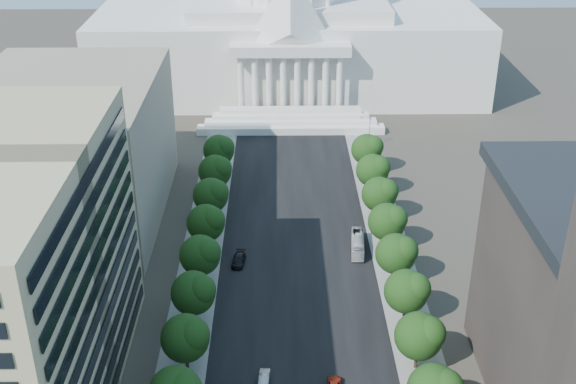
{
  "coord_description": "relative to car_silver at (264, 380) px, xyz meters",
  "views": [
    {
      "loc": [
        -3.42,
        -40.76,
        76.35
      ],
      "look_at": [
        -1.79,
        74.67,
        17.69
      ],
      "focal_mm": 45.0,
      "sensor_mm": 36.0,
      "label": 1
    }
  ],
  "objects": [
    {
      "name": "tree_l_i",
      "position": [
        -11.76,
        63.27,
        5.7
      ],
      "size": [
        7.79,
        7.6,
        9.97
      ],
      "color": "#33261C",
      "rests_on": "ground"
    },
    {
      "name": "tree_r_f",
      "position": [
        24.24,
        27.27,
        5.7
      ],
      "size": [
        7.79,
        7.6,
        9.97
      ],
      "color": "#33261C",
      "rests_on": "ground"
    },
    {
      "name": "tree_l_f",
      "position": [
        -11.76,
        27.27,
        5.7
      ],
      "size": [
        7.79,
        7.6,
        9.97
      ],
      "color": "#33261C",
      "rests_on": "ground"
    },
    {
      "name": "car_silver",
      "position": [
        0.0,
        0.0,
        0.0
      ],
      "size": [
        1.91,
        4.65,
        1.5
      ],
      "primitive_type": "imported",
      "rotation": [
        0.0,
        0.0,
        -0.07
      ],
      "color": "#A9ABB1",
      "rests_on": "ground"
    },
    {
      "name": "streetlight_e",
      "position": [
        25.8,
        65.47,
        5.07
      ],
      "size": [
        2.61,
        0.44,
        9.0
      ],
      "color": "gray",
      "rests_on": "ground"
    },
    {
      "name": "tree_l_g",
      "position": [
        -11.76,
        39.27,
        5.7
      ],
      "size": [
        7.79,
        7.6,
        9.97
      ],
      "color": "#33261C",
      "rests_on": "ground"
    },
    {
      "name": "streetlight_c",
      "position": [
        25.8,
        15.47,
        5.07
      ],
      "size": [
        2.61,
        0.44,
        9.0
      ],
      "color": "gray",
      "rests_on": "ground"
    },
    {
      "name": "tree_r_i",
      "position": [
        24.24,
        63.27,
        5.7
      ],
      "size": [
        7.79,
        7.6,
        9.97
      ],
      "color": "#33261C",
      "rests_on": "ground"
    },
    {
      "name": "office_block_left_far",
      "position": [
        -42.1,
        55.47,
        14.25
      ],
      "size": [
        38.0,
        52.0,
        30.0
      ],
      "primitive_type": "cube",
      "color": "gray",
      "rests_on": "ground"
    },
    {
      "name": "sidewalk_right",
      "position": [
        24.9,
        45.47,
        -0.75
      ],
      "size": [
        8.0,
        260.0,
        0.02
      ],
      "primitive_type": "cube",
      "color": "gray",
      "rests_on": "ground"
    },
    {
      "name": "streetlight_f",
      "position": [
        25.8,
        90.47,
        5.07
      ],
      "size": [
        2.61,
        0.44,
        9.0
      ],
      "color": "gray",
      "rests_on": "ground"
    },
    {
      "name": "tree_r_d",
      "position": [
        24.24,
        3.27,
        5.7
      ],
      "size": [
        7.79,
        7.6,
        9.97
      ],
      "color": "#33261C",
      "rests_on": "ground"
    },
    {
      "name": "streetlight_d",
      "position": [
        25.8,
        40.47,
        5.07
      ],
      "size": [
        2.61,
        0.44,
        9.0
      ],
      "color": "gray",
      "rests_on": "ground"
    },
    {
      "name": "tree_l_h",
      "position": [
        -11.76,
        51.27,
        5.7
      ],
      "size": [
        7.79,
        7.6,
        9.97
      ],
      "color": "#33261C",
      "rests_on": "ground"
    },
    {
      "name": "sidewalk_left",
      "position": [
        -13.1,
        45.47,
        -0.75
      ],
      "size": [
        8.0,
        260.0,
        0.02
      ],
      "primitive_type": "cube",
      "color": "gray",
      "rests_on": "ground"
    },
    {
      "name": "capitol",
      "position": [
        5.9,
        140.36,
        19.26
      ],
      "size": [
        120.0,
        56.0,
        73.0
      ],
      "color": "white",
      "rests_on": "ground"
    },
    {
      "name": "tree_r_j",
      "position": [
        24.24,
        75.27,
        5.7
      ],
      "size": [
        7.79,
        7.6,
        9.97
      ],
      "color": "#33261C",
      "rests_on": "ground"
    },
    {
      "name": "tree_r_h",
      "position": [
        24.24,
        51.27,
        5.7
      ],
      "size": [
        7.79,
        7.6,
        9.97
      ],
      "color": "#33261C",
      "rests_on": "ground"
    },
    {
      "name": "car_dark_b",
      "position": [
        -5.47,
        34.22,
        0.07
      ],
      "size": [
        2.91,
        5.85,
        1.63
      ],
      "primitive_type": "imported",
      "rotation": [
        0.0,
        0.0,
        -0.11
      ],
      "color": "black",
      "rests_on": "ground"
    },
    {
      "name": "tree_l_d",
      "position": [
        -11.76,
        3.27,
        5.7
      ],
      "size": [
        7.79,
        7.6,
        9.97
      ],
      "color": "#33261C",
      "rests_on": "ground"
    },
    {
      "name": "road_asphalt",
      "position": [
        5.9,
        45.47,
        -0.75
      ],
      "size": [
        30.0,
        260.0,
        0.01
      ],
      "primitive_type": "cube",
      "color": "black",
      "rests_on": "ground"
    },
    {
      "name": "city_bus",
      "position": [
        18.23,
        38.85,
        0.69
      ],
      "size": [
        3.34,
        10.53,
        2.88
      ],
      "primitive_type": "imported",
      "rotation": [
        0.0,
        0.0,
        -0.09
      ],
      "color": "silver",
      "rests_on": "ground"
    },
    {
      "name": "tree_r_g",
      "position": [
        24.24,
        39.27,
        5.7
      ],
      "size": [
        7.79,
        7.6,
        9.97
      ],
      "color": "#33261C",
      "rests_on": "ground"
    },
    {
      "name": "tree_l_e",
      "position": [
        -11.76,
        15.27,
        5.7
      ],
      "size": [
        7.79,
        7.6,
        9.97
      ],
      "color": "#33261C",
      "rests_on": "ground"
    },
    {
      "name": "tree_r_e",
      "position": [
        24.24,
        15.27,
        5.7
      ],
      "size": [
        7.79,
        7.6,
        9.97
      ],
      "color": "#33261C",
      "rests_on": "ground"
    },
    {
      "name": "tree_l_j",
      "position": [
        -11.76,
        75.27,
        5.7
      ],
      "size": [
        7.79,
        7.6,
        9.97
      ],
      "color": "#33261C",
      "rests_on": "ground"
    }
  ]
}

